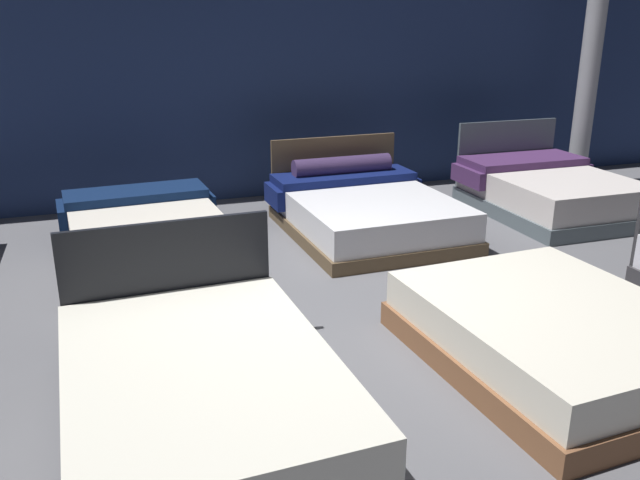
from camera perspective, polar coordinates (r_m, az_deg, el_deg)
ground_plane at (r=5.15m, az=0.16°, el=-6.70°), size 18.00×18.00×0.02m
showroom_back_wall at (r=8.25m, az=-8.66°, el=15.41°), size 18.00×0.06×3.50m
bed_1 at (r=3.82m, az=-10.26°, el=-12.79°), size 1.56×2.17×0.93m
bed_2 at (r=4.66m, az=19.65°, el=-7.79°), size 1.66×2.05×0.42m
bed_5 at (r=6.48m, az=-14.69°, el=0.37°), size 1.60×2.12×0.52m
bed_6 at (r=7.06m, az=3.92°, el=2.61°), size 1.75×2.09×0.88m
bed_7 at (r=8.21m, az=19.12°, el=4.03°), size 1.61×1.99×0.96m
support_pillar at (r=9.62m, az=22.45°, el=14.71°), size 0.26×0.26×3.50m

